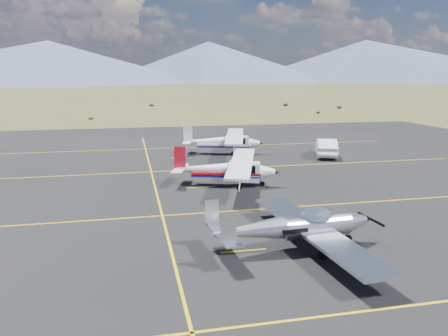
{
  "coord_description": "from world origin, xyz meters",
  "views": [
    {
      "loc": [
        -7.51,
        -20.27,
        7.29
      ],
      "look_at": [
        -1.8,
        5.89,
        1.6
      ],
      "focal_mm": 35.0,
      "sensor_mm": 36.0,
      "label": 1
    }
  ],
  "objects_px": {
    "aircraft_cessna": "(226,169)",
    "aircraft_plain": "(223,141)",
    "aircraft_low_wing": "(298,227)",
    "sedan": "(326,147)"
  },
  "relations": [
    {
      "from": "aircraft_low_wing",
      "to": "aircraft_plain",
      "type": "relative_size",
      "value": 0.91
    },
    {
      "from": "aircraft_low_wing",
      "to": "aircraft_plain",
      "type": "bearing_deg",
      "value": 81.07
    },
    {
      "from": "aircraft_low_wing",
      "to": "sedan",
      "type": "distance_m",
      "value": 22.84
    },
    {
      "from": "aircraft_cessna",
      "to": "aircraft_plain",
      "type": "distance_m",
      "value": 12.07
    },
    {
      "from": "aircraft_plain",
      "to": "sedan",
      "type": "height_order",
      "value": "aircraft_plain"
    },
    {
      "from": "aircraft_plain",
      "to": "sedan",
      "type": "bearing_deg",
      "value": -4.46
    },
    {
      "from": "aircraft_low_wing",
      "to": "sedan",
      "type": "xyz_separation_m",
      "value": [
        10.78,
        20.13,
        -0.19
      ]
    },
    {
      "from": "aircraft_low_wing",
      "to": "sedan",
      "type": "bearing_deg",
      "value": 57.33
    },
    {
      "from": "aircraft_low_wing",
      "to": "aircraft_plain",
      "type": "xyz_separation_m",
      "value": [
        1.8,
        23.26,
        0.2
      ]
    },
    {
      "from": "aircraft_cessna",
      "to": "aircraft_plain",
      "type": "height_order",
      "value": "aircraft_plain"
    }
  ]
}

